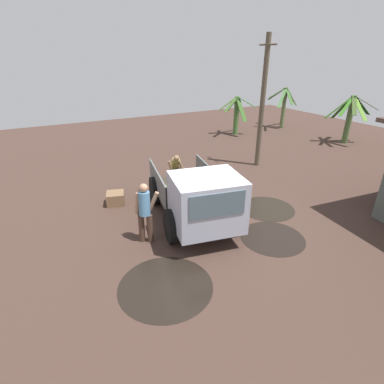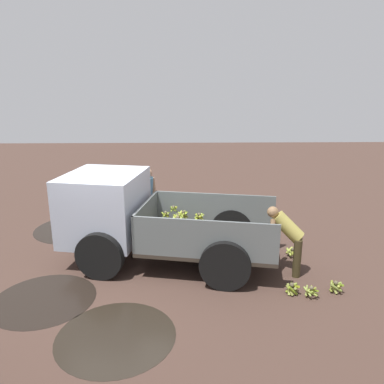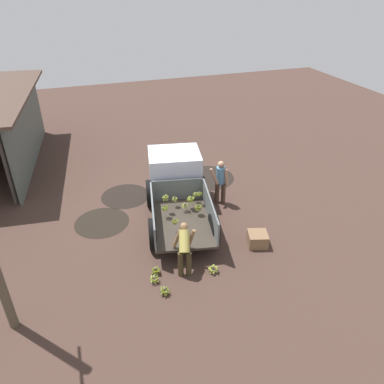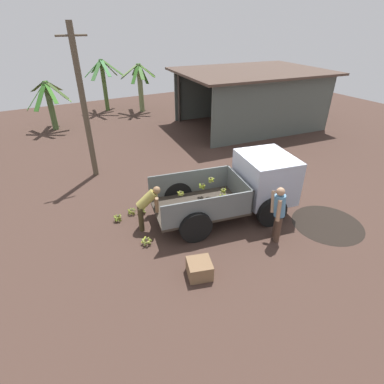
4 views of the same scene
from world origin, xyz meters
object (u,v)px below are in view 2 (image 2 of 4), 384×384
Objects in this scene: person_foreground_visitor at (147,197)px; wooden_crate_0 at (247,221)px; banana_bunch_on_ground_1 at (292,288)px; person_worker_loading at (288,236)px; banana_bunch_on_ground_0 at (311,291)px; banana_bunch_on_ground_3 at (293,251)px; cargo_truck at (127,214)px; banana_bunch_on_ground_2 at (336,286)px.

person_foreground_visitor reaches higher than wooden_crate_0.
wooden_crate_0 is (0.27, -3.31, 0.09)m from banana_bunch_on_ground_1.
person_worker_loading is 2.59m from wooden_crate_0.
person_worker_loading reaches higher than banana_bunch_on_ground_1.
banana_bunch_on_ground_0 is 1.67m from banana_bunch_on_ground_3.
banana_bunch_on_ground_1 is 3.33m from wooden_crate_0.
wooden_crate_0 is at bearing -138.34° from cargo_truck.
person_foreground_visitor is at bearing -39.56° from banana_bunch_on_ground_2.
banana_bunch_on_ground_0 is at bearing 160.09° from banana_bunch_on_ground_1.
banana_bunch_on_ground_3 is at bearing -169.31° from cargo_truck.
banana_bunch_on_ground_1 and banana_bunch_on_ground_2 have the same top height.
banana_bunch_on_ground_1 is (0.10, 0.82, -0.69)m from person_worker_loading.
cargo_truck reaches higher than banana_bunch_on_ground_0.
cargo_truck is 17.59× the size of banana_bunch_on_ground_1.
banana_bunch_on_ground_2 reaches higher than banana_bunch_on_ground_3.
banana_bunch_on_ground_1 is (-3.20, 1.57, -0.91)m from cargo_truck.
person_worker_loading is 1.18m from banana_bunch_on_ground_0.
person_foreground_visitor is 6.43× the size of banana_bunch_on_ground_1.
banana_bunch_on_ground_1 is (0.32, -0.11, -0.00)m from banana_bunch_on_ground_0.
person_worker_loading reaches higher than wooden_crate_0.
cargo_truck is 4.00m from banana_bunch_on_ground_0.
banana_bunch_on_ground_0 is 0.34m from banana_bunch_on_ground_1.
cargo_truck is 3.39m from person_worker_loading.
banana_bunch_on_ground_0 is (-3.52, 1.68, -0.91)m from cargo_truck.
banana_bunch_on_ground_0 is 1.02× the size of banana_bunch_on_ground_1.
banana_bunch_on_ground_2 is 0.44× the size of wooden_crate_0.
cargo_truck is at bearing -25.56° from banana_bunch_on_ground_0.
banana_bunch_on_ground_3 is 1.91m from wooden_crate_0.
cargo_truck is 4.41m from banana_bunch_on_ground_2.
banana_bunch_on_ground_1 is 0.83m from banana_bunch_on_ground_2.
person_foreground_visitor reaches higher than banana_bunch_on_ground_1.
wooden_crate_0 is at bearing -65.13° from person_worker_loading.
banana_bunch_on_ground_0 and banana_bunch_on_ground_3 have the same top height.
cargo_truck is at bearing -67.90° from person_foreground_visitor.
person_worker_loading is at bearing -46.89° from banana_bunch_on_ground_2.
wooden_crate_0 is (1.10, -3.27, 0.09)m from banana_bunch_on_ground_2.
person_worker_loading is 5.36× the size of banana_bunch_on_ground_2.
cargo_truck is 3.68m from banana_bunch_on_ground_1.
banana_bunch_on_ground_3 is at bearing 7.39° from person_foreground_visitor.
banana_bunch_on_ground_2 is at bearing -7.04° from person_foreground_visitor.
banana_bunch_on_ground_3 is (-3.37, 1.58, -0.83)m from person_foreground_visitor.
banana_bunch_on_ground_2 is (-0.73, 0.78, -0.69)m from person_worker_loading.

